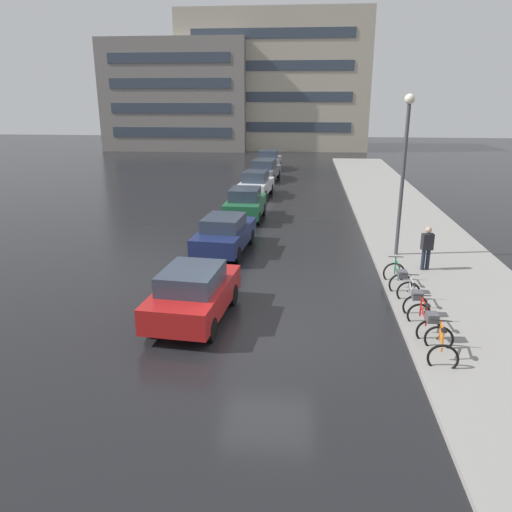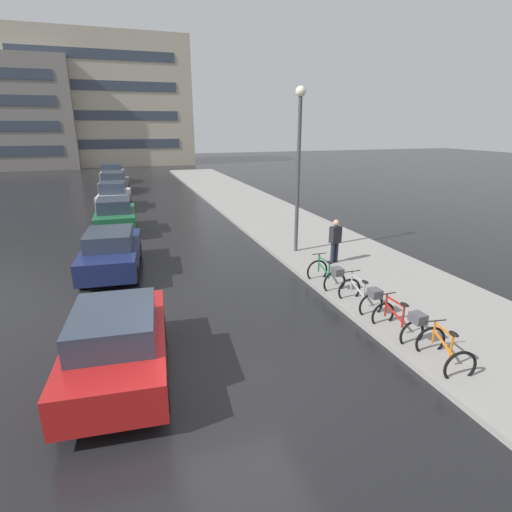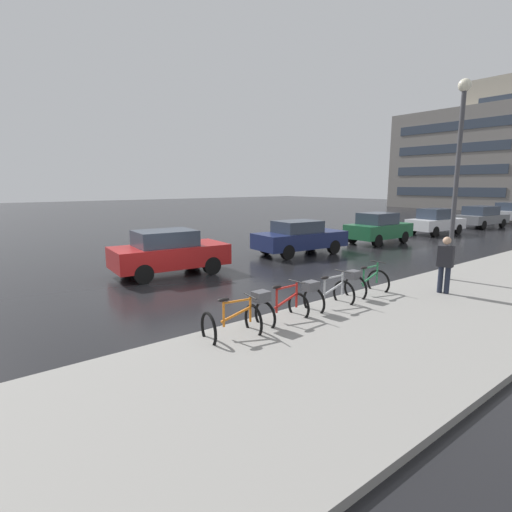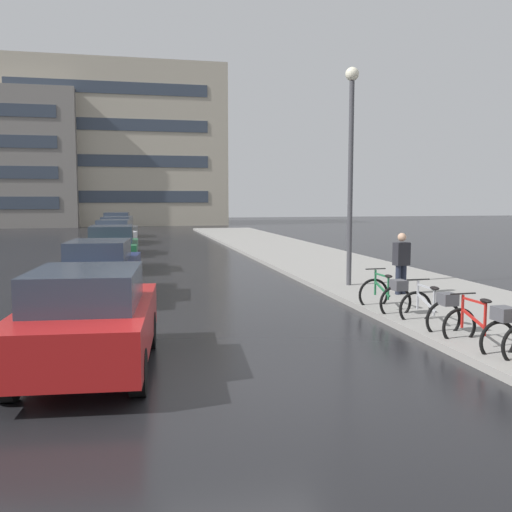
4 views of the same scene
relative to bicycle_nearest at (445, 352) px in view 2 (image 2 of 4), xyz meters
name	(u,v)px [view 2 (image 2 of 4)]	position (x,y,z in m)	size (l,w,h in m)	color
ground_plane	(244,392)	(-4.22, 0.61, -0.40)	(140.00, 140.00, 0.00)	black
sidewalk_kerb	(304,235)	(1.78, 10.61, -0.33)	(4.80, 60.00, 0.14)	gray
bicycle_nearest	(445,352)	(0.00, 0.00, 0.00)	(0.87, 1.16, 0.96)	black
bicycle_second	(402,321)	(-0.08, 1.29, 0.09)	(0.72, 1.39, 0.97)	black
bicycle_third	(363,296)	(-0.10, 2.90, 0.09)	(0.74, 1.43, 0.99)	black
bicycle_farthest	(328,275)	(-0.23, 4.64, 0.09)	(0.79, 1.41, 1.01)	black
car_red	(117,344)	(-6.46, 1.82, 0.41)	(2.21, 4.11, 1.59)	#AD1919
car_navy	(111,251)	(-6.60, 8.41, 0.38)	(2.19, 4.46, 1.54)	navy
car_green	(115,216)	(-6.44, 14.22, 0.43)	(1.91, 3.81, 1.65)	#1E6038
car_white	(114,195)	(-6.50, 20.46, 0.41)	(2.13, 4.12, 1.64)	silver
car_grey	(114,182)	(-6.49, 27.12, 0.41)	(2.35, 4.51, 1.57)	slate
car_silver	(112,173)	(-6.63, 33.00, 0.43)	(2.13, 3.91, 1.67)	#B2B5BA
pedestrian	(335,240)	(1.05, 6.52, 0.58)	(0.44, 0.32, 1.74)	#1E2333
streetlamp	(299,153)	(0.33, 8.30, 3.56)	(0.38, 0.38, 6.26)	#424247
building_facade_main	(101,103)	(-7.39, 52.58, 7.33)	(22.00, 9.93, 15.45)	#B2A893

